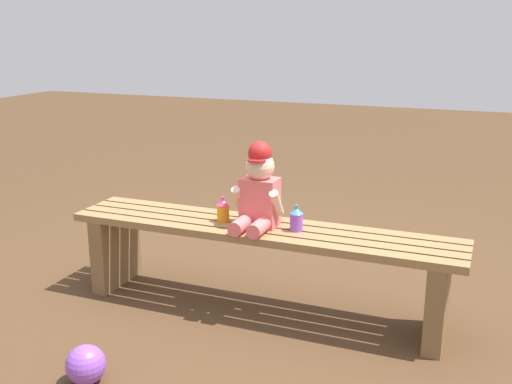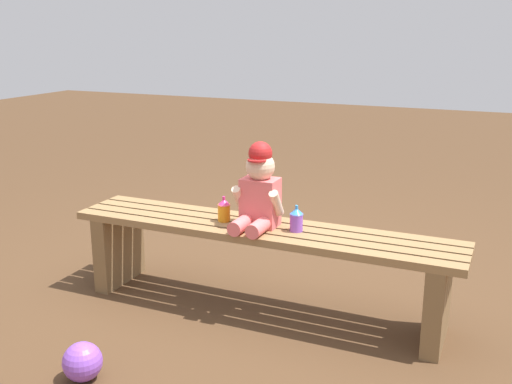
{
  "view_description": "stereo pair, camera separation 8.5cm",
  "coord_description": "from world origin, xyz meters",
  "px_view_note": "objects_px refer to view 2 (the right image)",
  "views": [
    {
      "loc": [
        0.99,
        -2.53,
        1.34
      ],
      "look_at": [
        -0.0,
        -0.05,
        0.61
      ],
      "focal_mm": 42.36,
      "sensor_mm": 36.0,
      "label": 1
    },
    {
      "loc": [
        1.07,
        -2.5,
        1.34
      ],
      "look_at": [
        -0.0,
        -0.05,
        0.61
      ],
      "focal_mm": 42.36,
      "sensor_mm": 36.0,
      "label": 2
    }
  ],
  "objects_px": {
    "park_bench": "(261,251)",
    "sippy_cup_left": "(224,209)",
    "sippy_cup_right": "(297,219)",
    "child_figure": "(259,190)",
    "toy_ball": "(82,362)"
  },
  "relations": [
    {
      "from": "sippy_cup_left",
      "to": "sippy_cup_right",
      "type": "height_order",
      "value": "same"
    },
    {
      "from": "sippy_cup_left",
      "to": "sippy_cup_right",
      "type": "bearing_deg",
      "value": 0.0
    },
    {
      "from": "park_bench",
      "to": "toy_ball",
      "type": "relative_size",
      "value": 12.16
    },
    {
      "from": "park_bench",
      "to": "sippy_cup_right",
      "type": "xyz_separation_m",
      "value": [
        0.18,
        0.0,
        0.19
      ]
    },
    {
      "from": "child_figure",
      "to": "sippy_cup_left",
      "type": "xyz_separation_m",
      "value": [
        -0.19,
        0.01,
        -0.12
      ]
    },
    {
      "from": "child_figure",
      "to": "sippy_cup_left",
      "type": "relative_size",
      "value": 3.26
    },
    {
      "from": "park_bench",
      "to": "sippy_cup_left",
      "type": "relative_size",
      "value": 15.31
    },
    {
      "from": "park_bench",
      "to": "sippy_cup_right",
      "type": "height_order",
      "value": "sippy_cup_right"
    },
    {
      "from": "park_bench",
      "to": "sippy_cup_left",
      "type": "height_order",
      "value": "sippy_cup_left"
    },
    {
      "from": "park_bench",
      "to": "sippy_cup_left",
      "type": "xyz_separation_m",
      "value": [
        -0.2,
        0.0,
        0.19
      ]
    },
    {
      "from": "sippy_cup_left",
      "to": "park_bench",
      "type": "bearing_deg",
      "value": -0.93
    },
    {
      "from": "child_figure",
      "to": "sippy_cup_right",
      "type": "xyz_separation_m",
      "value": [
        0.19,
        0.01,
        -0.12
      ]
    },
    {
      "from": "sippy_cup_right",
      "to": "toy_ball",
      "type": "relative_size",
      "value": 0.79
    },
    {
      "from": "sippy_cup_right",
      "to": "child_figure",
      "type": "bearing_deg",
      "value": -176.4
    },
    {
      "from": "child_figure",
      "to": "sippy_cup_right",
      "type": "relative_size",
      "value": 3.26
    }
  ]
}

